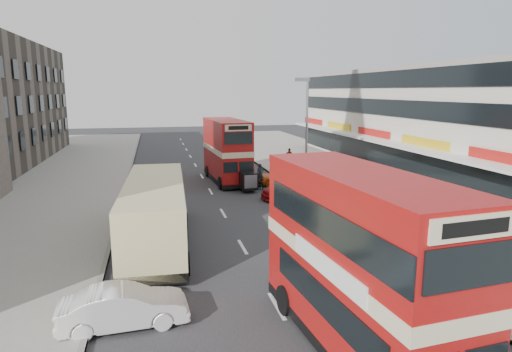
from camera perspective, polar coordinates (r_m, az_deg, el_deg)
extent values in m
plane|color=#28282B|center=(14.21, 4.97, -19.90)|extent=(160.00, 160.00, 0.00)
cube|color=#28282B|center=(32.64, -5.84, -1.99)|extent=(12.00, 90.00, 0.01)
cube|color=gray|center=(36.07, 13.43, -0.88)|extent=(12.00, 90.00, 0.15)
cube|color=gray|center=(33.40, -26.74, -2.70)|extent=(12.00, 90.00, 0.15)
cube|color=gray|center=(32.47, -16.59, -2.34)|extent=(0.20, 90.00, 0.16)
cube|color=gray|center=(33.89, 4.44, -1.36)|extent=(0.20, 90.00, 0.16)
cube|color=beige|center=(41.29, 22.53, 6.26)|extent=(8.00, 46.00, 9.00)
cube|color=black|center=(39.40, 17.40, 2.15)|extent=(0.10, 44.00, 2.40)
cube|color=gray|center=(41.23, 23.00, 12.63)|extent=(8.20, 46.20, 0.40)
cube|color=white|center=(38.80, 16.43, 4.17)|extent=(1.80, 44.00, 0.20)
cylinder|color=slate|center=(31.55, 6.50, 4.91)|extent=(0.16, 0.16, 8.00)
cube|color=slate|center=(31.25, 5.96, 12.21)|extent=(1.00, 0.20, 0.25)
cube|color=black|center=(13.83, 12.56, -19.44)|extent=(3.15, 8.00, 0.34)
cube|color=maroon|center=(13.28, 12.77, -15.06)|extent=(3.13, 8.00, 2.15)
cube|color=beige|center=(12.80, 13.01, -10.14)|extent=(3.17, 8.04, 0.44)
cube|color=maroon|center=(12.43, 13.24, -5.09)|extent=(3.13, 8.00, 2.05)
cube|color=maroon|center=(12.18, 13.46, -0.09)|extent=(3.15, 8.02, 0.24)
cube|color=black|center=(36.19, -3.75, -0.15)|extent=(2.89, 7.72, 0.33)
cube|color=maroon|center=(35.99, -3.77, 1.63)|extent=(2.87, 7.72, 2.08)
cube|color=beige|center=(35.82, -3.79, 3.50)|extent=(2.92, 7.76, 0.43)
cube|color=maroon|center=(35.69, -3.82, 5.30)|extent=(2.87, 7.72, 1.99)
cube|color=maroon|center=(35.60, -3.84, 7.02)|extent=(2.90, 7.74, 0.24)
cube|color=black|center=(32.09, -0.96, -0.61)|extent=(1.21, 1.21, 1.23)
cube|color=black|center=(22.07, -12.67, -7.42)|extent=(3.11, 10.76, 0.43)
cube|color=#D1C487|center=(21.72, -12.80, -4.34)|extent=(3.09, 10.76, 2.77)
imported|color=white|center=(14.97, -16.56, -15.81)|extent=(4.02, 1.62, 1.30)
imported|color=maroon|center=(30.33, 5.08, -1.64)|extent=(4.90, 2.28, 1.38)
imported|color=orange|center=(35.01, 2.97, -0.14)|extent=(4.17, 2.19, 1.12)
imported|color=gray|center=(28.06, 14.24, -2.25)|extent=(0.78, 0.77, 1.77)
imported|color=gray|center=(43.16, 4.27, 2.50)|extent=(0.95, 0.40, 1.62)
imported|color=gray|center=(33.34, 0.54, -0.93)|extent=(0.62, 1.60, 0.83)
imported|color=black|center=(33.21, 0.54, 0.26)|extent=(0.58, 0.39, 1.54)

